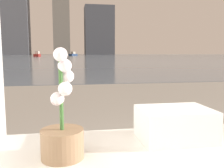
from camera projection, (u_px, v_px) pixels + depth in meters
potted_orchid at (62, 131)px, 0.77m from camera, size 0.13×0.13×0.34m
towel_stack at (175, 124)px, 0.94m from camera, size 0.27×0.20×0.12m
harbor_water at (71, 56)px, 60.77m from camera, size 180.00×110.00×0.01m
harbor_boat_0 at (37, 55)px, 58.22m from camera, size 1.36×3.43×1.26m
harbor_boat_2 at (73, 54)px, 72.68m from camera, size 2.62×3.26×1.19m
skyline_tower_3 at (99, 31)px, 116.47m from camera, size 13.27×10.21×22.16m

